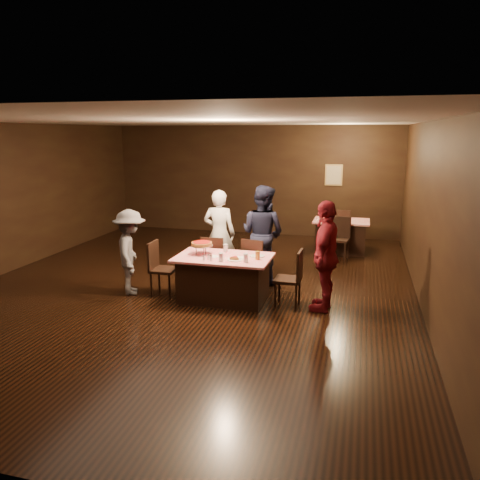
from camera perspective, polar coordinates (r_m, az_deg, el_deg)
name	(u,v)px	position (r m, az deg, el deg)	size (l,w,h in m)	color
room	(189,171)	(8.35, -6.19, 8.31)	(10.00, 10.04, 3.02)	black
main_table	(224,278)	(7.98, -2.01, -4.69)	(1.60, 1.00, 0.77)	red
back_table	(341,236)	(11.45, 12.17, 0.48)	(1.30, 0.90, 0.77)	#BD0D0C
chair_far_left	(215,260)	(8.76, -3.11, -2.48)	(0.42, 0.42, 0.95)	black
chair_far_right	(256,263)	(8.55, 2.01, -2.85)	(0.42, 0.42, 0.95)	black
chair_end_left	(164,269)	(8.33, -9.29, -3.45)	(0.42, 0.42, 0.95)	black
chair_end_right	(288,278)	(7.72, 5.85, -4.66)	(0.42, 0.42, 0.95)	black
chair_back_near	(339,239)	(10.75, 12.01, 0.17)	(0.42, 0.42, 0.95)	black
chair_back_far	(342,228)	(12.02, 12.34, 1.49)	(0.42, 0.42, 0.95)	black
diner_white_jacket	(219,234)	(9.18, -2.54, 0.77)	(0.63, 0.42, 1.74)	white
diner_navy_hoodie	(263,234)	(8.91, 2.76, 0.78)	(0.90, 0.70, 1.85)	black
diner_grey_knit	(130,252)	(8.43, -13.21, -1.45)	(0.98, 0.56, 1.51)	slate
diner_red_shirt	(326,256)	(7.55, 10.39, -1.93)	(1.05, 0.44, 1.79)	maroon
pizza_stand	(202,244)	(8.00, -4.68, -0.48)	(0.38, 0.38, 0.22)	black
plate_with_slice	(235,259)	(7.63, -0.62, -2.30)	(0.25, 0.25, 0.06)	white
plate_empty	(257,256)	(7.88, 2.12, -1.96)	(0.25, 0.25, 0.01)	white
glass_front_left	(221,257)	(7.57, -2.33, -2.10)	(0.08, 0.08, 0.14)	silver
glass_front_right	(246,258)	(7.51, 0.71, -2.21)	(0.08, 0.08, 0.14)	silver
glass_amber	(258,256)	(7.66, 2.16, -1.90)	(0.08, 0.08, 0.14)	#BF7F26
glass_back	(226,248)	(8.15, -1.76, -0.99)	(0.08, 0.08, 0.14)	silver
condiments	(208,257)	(7.65, -3.94, -2.10)	(0.17, 0.10, 0.09)	silver
napkin_center	(241,257)	(7.80, 0.08, -2.14)	(0.16, 0.16, 0.01)	white
napkin_left	(214,256)	(7.87, -3.18, -2.01)	(0.16, 0.16, 0.01)	white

